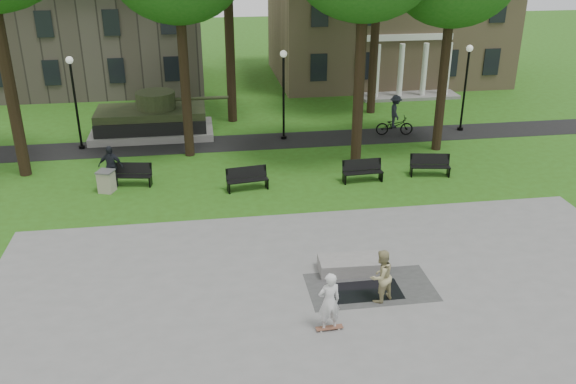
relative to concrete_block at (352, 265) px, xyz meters
name	(u,v)px	position (x,y,z in m)	size (l,w,h in m)	color
ground	(319,250)	(-0.79, 1.58, -0.24)	(120.00, 120.00, 0.00)	#295113
plaza	(354,336)	(-0.79, -3.42, -0.23)	(22.00, 16.00, 0.02)	gray
footpath	(275,141)	(-0.79, 13.58, -0.24)	(44.00, 2.60, 0.01)	black
building_right	(385,17)	(9.21, 27.58, 4.10)	(17.00, 12.00, 8.60)	#9E8460
building_left	(92,33)	(-11.79, 28.08, 3.35)	(15.00, 10.00, 7.20)	#4C443D
lamp_left	(75,95)	(-10.79, 13.88, 2.55)	(0.36, 0.36, 4.73)	black
lamp_mid	(284,88)	(-0.29, 13.88, 2.55)	(0.36, 0.36, 4.73)	black
lamp_right	(466,81)	(9.71, 13.88, 2.55)	(0.36, 0.36, 4.73)	black
tank_monument	(152,120)	(-7.25, 15.58, 0.61)	(7.45, 3.40, 2.40)	gray
puddle	(366,291)	(0.14, -1.28, -0.22)	(2.20, 1.20, 0.00)	black
concrete_block	(352,265)	(0.00, 0.00, 0.00)	(2.20, 1.00, 0.45)	gray
skateboard	(329,328)	(-1.42, -3.04, -0.19)	(0.78, 0.20, 0.07)	brown
skateboarder	(329,301)	(-1.43, -2.98, 0.68)	(0.66, 0.43, 1.81)	silver
friend_watching	(381,276)	(0.41, -1.81, 0.63)	(0.83, 0.65, 1.71)	tan
pedestrian_walker	(111,166)	(-8.66, 8.54, 0.70)	(1.10, 0.46, 1.89)	black
cyclist	(395,119)	(5.78, 13.64, 0.66)	(2.09, 1.21, 2.22)	black
park_bench_0	(131,174)	(-7.85, 8.61, 0.28)	(1.85, 0.82, 1.00)	black
park_bench_1	(247,178)	(-2.82, 7.37, 0.28)	(1.85, 0.78, 1.00)	black
park_bench_2	(362,170)	(2.35, 7.51, 0.28)	(1.82, 0.60, 1.00)	black
park_bench_3	(430,164)	(5.57, 7.74, 0.28)	(1.85, 0.82, 1.00)	black
trash_bin	(106,181)	(-8.83, 8.01, 0.24)	(0.84, 0.84, 0.96)	#ABA58D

